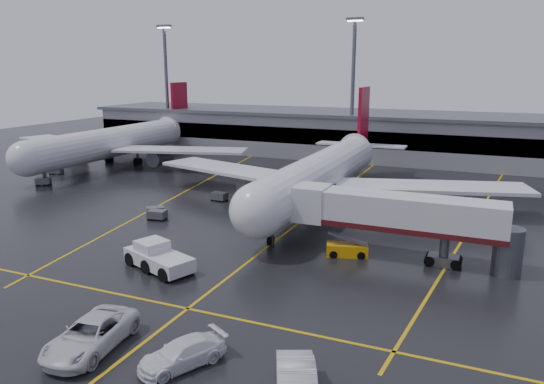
% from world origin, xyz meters
% --- Properties ---
extents(ground, '(220.00, 220.00, 0.00)m').
position_xyz_m(ground, '(0.00, 0.00, 0.00)').
color(ground, black).
rests_on(ground, ground).
extents(apron_line_centre, '(0.25, 90.00, 0.02)m').
position_xyz_m(apron_line_centre, '(0.00, 0.00, 0.01)').
color(apron_line_centre, gold).
rests_on(apron_line_centre, ground).
extents(apron_line_stop, '(60.00, 0.25, 0.02)m').
position_xyz_m(apron_line_stop, '(0.00, -22.00, 0.01)').
color(apron_line_stop, gold).
rests_on(apron_line_stop, ground).
extents(apron_line_left, '(9.99, 69.35, 0.02)m').
position_xyz_m(apron_line_left, '(-20.00, 10.00, 0.01)').
color(apron_line_left, gold).
rests_on(apron_line_left, ground).
extents(apron_line_right, '(7.57, 69.64, 0.02)m').
position_xyz_m(apron_line_right, '(18.00, 10.00, 0.01)').
color(apron_line_right, gold).
rests_on(apron_line_right, ground).
extents(terminal, '(122.00, 19.00, 8.60)m').
position_xyz_m(terminal, '(0.00, 47.93, 4.32)').
color(terminal, gray).
rests_on(terminal, ground).
extents(light_mast_left, '(3.00, 1.20, 25.45)m').
position_xyz_m(light_mast_left, '(-45.00, 42.00, 14.47)').
color(light_mast_left, '#595B60').
rests_on(light_mast_left, ground).
extents(light_mast_mid, '(3.00, 1.20, 25.45)m').
position_xyz_m(light_mast_mid, '(-5.00, 42.00, 14.47)').
color(light_mast_mid, '#595B60').
rests_on(light_mast_mid, ground).
extents(main_airliner, '(48.80, 45.60, 14.10)m').
position_xyz_m(main_airliner, '(0.00, 9.70, 4.21)').
color(main_airliner, silver).
rests_on(main_airliner, ground).
extents(second_airliner, '(48.80, 45.60, 14.10)m').
position_xyz_m(second_airliner, '(-42.00, 21.70, 4.21)').
color(second_airliner, silver).
rests_on(second_airliner, ground).
extents(jet_bridge, '(19.90, 3.40, 6.05)m').
position_xyz_m(jet_bridge, '(11.87, -6.00, 3.93)').
color(jet_bridge, silver).
rests_on(jet_bridge, ground).
extents(pushback_tractor, '(7.35, 4.96, 2.44)m').
position_xyz_m(pushback_tractor, '(-6.47, -16.45, 0.97)').
color(pushback_tractor, silver).
rests_on(pushback_tractor, ground).
extents(belt_loader, '(4.02, 2.63, 2.36)m').
position_xyz_m(belt_loader, '(7.65, -7.01, 0.58)').
color(belt_loader, '#ED9F0A').
rests_on(belt_loader, ground).
extents(service_van_a, '(3.96, 7.25, 1.93)m').
position_xyz_m(service_van_a, '(-2.47, -28.96, 0.96)').
color(service_van_a, silver).
rests_on(service_van_a, ground).
extents(service_van_b, '(4.44, 5.67, 1.53)m').
position_xyz_m(service_van_b, '(3.64, -28.30, 0.77)').
color(service_van_b, white).
rests_on(service_van_b, ground).
extents(baggage_cart_a, '(2.15, 1.54, 1.12)m').
position_xyz_m(baggage_cart_a, '(-15.23, -4.25, 0.63)').
color(baggage_cart_a, '#595B60').
rests_on(baggage_cart_a, ground).
extents(baggage_cart_b, '(2.38, 2.25, 1.12)m').
position_xyz_m(baggage_cart_b, '(-16.29, -3.12, 0.63)').
color(baggage_cart_b, '#595B60').
rests_on(baggage_cart_b, ground).
extents(baggage_cart_c, '(2.10, 1.46, 1.12)m').
position_xyz_m(baggage_cart_c, '(-12.93, 6.11, 0.63)').
color(baggage_cart_c, '#595B60').
rests_on(baggage_cart_c, ground).
extents(baggage_cart_d, '(2.32, 1.90, 1.12)m').
position_xyz_m(baggage_cart_d, '(-45.74, 10.85, 0.63)').
color(baggage_cart_d, '#595B60').
rests_on(baggage_cart_d, ground).
extents(baggage_cart_e, '(2.38, 2.11, 1.12)m').
position_xyz_m(baggage_cart_e, '(-41.30, 4.04, 0.63)').
color(baggage_cart_e, '#595B60').
rests_on(baggage_cart_e, ground).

